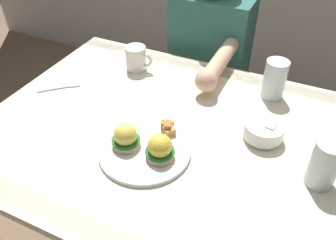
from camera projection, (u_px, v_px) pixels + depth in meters
dining_table at (171, 155)px, 1.15m from camera, size 1.20×0.90×0.74m
eggs_benedict_plate at (145, 146)px, 1.00m from camera, size 0.27×0.27×0.09m
fruit_bowl at (263, 131)px, 1.04m from camera, size 0.12×0.12×0.06m
coffee_mug at (136, 58)px, 1.35m from camera, size 0.11×0.08×0.09m
fork at (62, 87)px, 1.27m from camera, size 0.13×0.12×0.00m
water_glass_near at (324, 166)px, 0.89m from camera, size 0.08×0.08×0.14m
water_glass_far at (274, 81)px, 1.19m from camera, size 0.08×0.08×0.14m
diner_person at (208, 63)px, 1.59m from camera, size 0.34×0.54×1.14m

